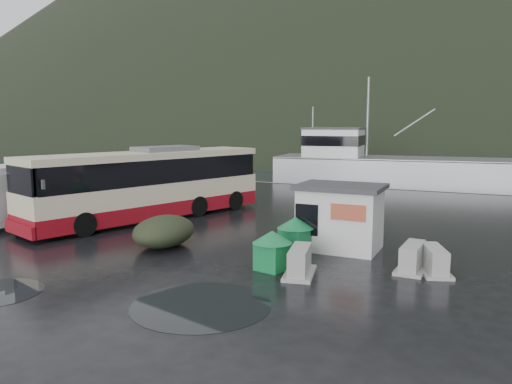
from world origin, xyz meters
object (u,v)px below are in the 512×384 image
at_px(jersey_barrier_a, 412,270).
at_px(fishing_trawler, 400,179).
at_px(dome_tent, 164,246).
at_px(white_van, 45,219).
at_px(jersey_barrier_b, 434,273).
at_px(coach_bus, 150,219).
at_px(jersey_barrier_c, 299,275).
at_px(waste_bin_right, 295,253).
at_px(ticket_kiosk, 339,249).
at_px(waste_bin_left, 272,270).

bearing_deg(jersey_barrier_a, fishing_trawler, 98.88).
height_order(dome_tent, jersey_barrier_a, dome_tent).
relative_size(white_van, jersey_barrier_b, 4.02).
bearing_deg(fishing_trawler, coach_bus, -115.77).
relative_size(jersey_barrier_a, fishing_trawler, 0.07).
bearing_deg(dome_tent, jersey_barrier_b, 3.44).
bearing_deg(coach_bus, jersey_barrier_c, -11.24).
distance_m(white_van, waste_bin_right, 13.51).
bearing_deg(dome_tent, white_van, 166.12).
height_order(ticket_kiosk, jersey_barrier_c, ticket_kiosk).
bearing_deg(ticket_kiosk, waste_bin_right, -135.62).
bearing_deg(dome_tent, fishing_trawler, 79.60).
xyz_separation_m(white_van, ticket_kiosk, (14.80, 0.26, 0.00)).
bearing_deg(white_van, ticket_kiosk, 6.70).
bearing_deg(waste_bin_right, coach_bus, 159.76).
relative_size(waste_bin_right, jersey_barrier_c, 0.76).
distance_m(dome_tent, fishing_trawler, 27.75).
distance_m(dome_tent, jersey_barrier_b, 9.88).
xyz_separation_m(ticket_kiosk, fishing_trawler, (-1.32, 24.94, 0.00)).
height_order(waste_bin_right, jersey_barrier_b, waste_bin_right).
relative_size(waste_bin_left, fishing_trawler, 0.05).
bearing_deg(jersey_barrier_b, fishing_trawler, 100.30).
xyz_separation_m(ticket_kiosk, jersey_barrier_c, (-0.31, -3.72, 0.00)).
relative_size(jersey_barrier_c, fishing_trawler, 0.07).
height_order(waste_bin_left, ticket_kiosk, ticket_kiosk).
bearing_deg(white_van, coach_bus, 31.45).
height_order(waste_bin_left, dome_tent, waste_bin_left).
distance_m(white_van, jersey_barrier_c, 14.90).
xyz_separation_m(ticket_kiosk, jersey_barrier_a, (2.86, -1.77, 0.00)).
distance_m(jersey_barrier_b, fishing_trawler, 27.14).
height_order(waste_bin_right, jersey_barrier_a, waste_bin_right).
relative_size(white_van, dome_tent, 2.24).
relative_size(coach_bus, fishing_trawler, 0.52).
bearing_deg(ticket_kiosk, coach_bus, 169.83).
bearing_deg(jersey_barrier_b, jersey_barrier_a, -179.47).
relative_size(ticket_kiosk, jersey_barrier_b, 1.88).
xyz_separation_m(coach_bus, jersey_barrier_b, (13.68, -3.75, 0.00)).
xyz_separation_m(dome_tent, jersey_barrier_a, (9.18, 0.59, 0.00)).
distance_m(ticket_kiosk, jersey_barrier_a, 3.36).
distance_m(white_van, waste_bin_left, 13.87).
bearing_deg(dome_tent, coach_bus, 131.29).
bearing_deg(coach_bus, jersey_barrier_a, 2.78).
bearing_deg(waste_bin_left, jersey_barrier_b, 20.04).
relative_size(waste_bin_left, dome_tent, 0.43).
bearing_deg(jersey_barrier_c, coach_bus, 149.86).
bearing_deg(waste_bin_right, dome_tent, -167.64).
height_order(white_van, jersey_barrier_b, white_van).
xyz_separation_m(waste_bin_right, dome_tent, (-5.00, -1.09, 0.00)).
distance_m(white_van, jersey_barrier_b, 18.40).
relative_size(coach_bus, waste_bin_left, 9.81).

